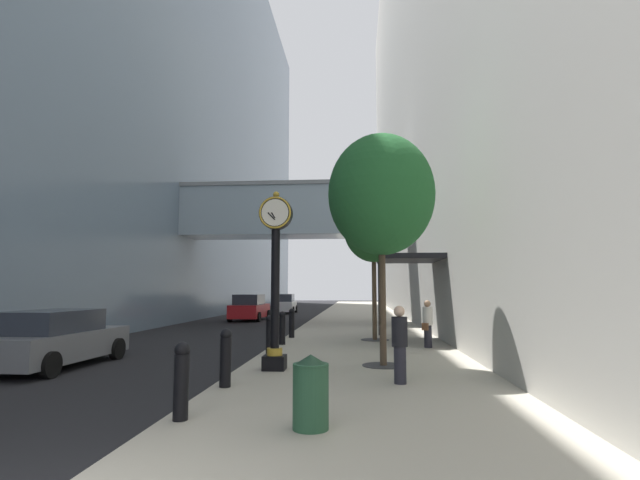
% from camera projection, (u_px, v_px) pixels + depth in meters
% --- Properties ---
extents(ground_plane, '(110.00, 110.00, 0.00)m').
position_uv_depth(ground_plane, '(311.00, 322.00, 30.60)').
color(ground_plane, black).
rests_on(ground_plane, ground).
extents(sidewalk_right, '(6.28, 80.00, 0.14)m').
position_uv_depth(sidewalk_right, '(359.00, 318.00, 33.34)').
color(sidewalk_right, '#ADA593').
rests_on(sidewalk_right, ground).
extents(building_block_left, '(23.48, 80.00, 38.33)m').
position_uv_depth(building_block_left, '(157.00, 68.00, 36.48)').
color(building_block_left, slate).
rests_on(building_block_left, ground).
extents(building_block_right, '(9.00, 80.00, 41.15)m').
position_uv_depth(building_block_right, '(461.00, 38.00, 34.84)').
color(building_block_right, '#B7B2A8').
rests_on(building_block_right, ground).
extents(street_clock, '(0.84, 0.55, 4.49)m').
position_uv_depth(street_clock, '(275.00, 270.00, 11.92)').
color(street_clock, black).
rests_on(street_clock, sidewalk_right).
extents(bollard_nearest, '(0.24, 0.24, 1.18)m').
position_uv_depth(bollard_nearest, '(181.00, 379.00, 7.26)').
color(bollard_nearest, black).
rests_on(bollard_nearest, sidewalk_right).
extents(bollard_second, '(0.24, 0.24, 1.18)m').
position_uv_depth(bollard_second, '(226.00, 356.00, 9.68)').
color(bollard_second, black).
rests_on(bollard_second, sidewalk_right).
extents(bollard_fourth, '(0.24, 0.24, 1.18)m').
position_uv_depth(bollard_fourth, '(270.00, 334.00, 14.54)').
color(bollard_fourth, black).
rests_on(bollard_fourth, sidewalk_right).
extents(bollard_fifth, '(0.24, 0.24, 1.18)m').
position_uv_depth(bollard_fifth, '(282.00, 327.00, 16.97)').
color(bollard_fifth, black).
rests_on(bollard_fifth, sidewalk_right).
extents(bollard_sixth, '(0.24, 0.24, 1.18)m').
position_uv_depth(bollard_sixth, '(292.00, 322.00, 19.40)').
color(bollard_sixth, black).
rests_on(bollard_sixth, sidewalk_right).
extents(street_tree_near, '(2.86, 2.86, 6.18)m').
position_uv_depth(street_tree_near, '(381.00, 195.00, 12.73)').
color(street_tree_near, '#333335').
rests_on(street_tree_near, sidewalk_right).
extents(street_tree_mid_near, '(2.41, 2.41, 5.81)m').
position_uv_depth(street_tree_mid_near, '(374.00, 228.00, 18.87)').
color(street_tree_mid_near, '#333335').
rests_on(street_tree_mid_near, sidewalk_right).
extents(trash_bin, '(0.53, 0.53, 1.05)m').
position_uv_depth(trash_bin, '(311.00, 391.00, 6.79)').
color(trash_bin, '#234C33').
rests_on(trash_bin, sidewalk_right).
extents(pedestrian_walking, '(0.47, 0.52, 1.60)m').
position_uv_depth(pedestrian_walking, '(428.00, 323.00, 16.11)').
color(pedestrian_walking, '#23232D').
rests_on(pedestrian_walking, sidewalk_right).
extents(pedestrian_by_clock, '(0.44, 0.44, 1.63)m').
position_uv_depth(pedestrian_by_clock, '(400.00, 342.00, 10.05)').
color(pedestrian_by_clock, '#23232D').
rests_on(pedestrian_by_clock, sidewalk_right).
extents(storefront_awning, '(2.40, 3.60, 3.30)m').
position_uv_depth(storefront_awning, '(408.00, 260.00, 18.96)').
color(storefront_awning, black).
rests_on(storefront_awning, sidewalk_right).
extents(car_red_near, '(2.18, 4.31, 1.75)m').
position_uv_depth(car_red_near, '(250.00, 308.00, 31.79)').
color(car_red_near, '#AD191E').
rests_on(car_red_near, ground).
extents(car_grey_mid, '(2.15, 4.52, 1.55)m').
position_uv_depth(car_grey_mid, '(55.00, 339.00, 12.88)').
color(car_grey_mid, slate).
rests_on(car_grey_mid, ground).
extents(car_white_far, '(2.05, 4.09, 1.67)m').
position_uv_depth(car_white_far, '(285.00, 304.00, 40.91)').
color(car_white_far, silver).
rests_on(car_white_far, ground).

